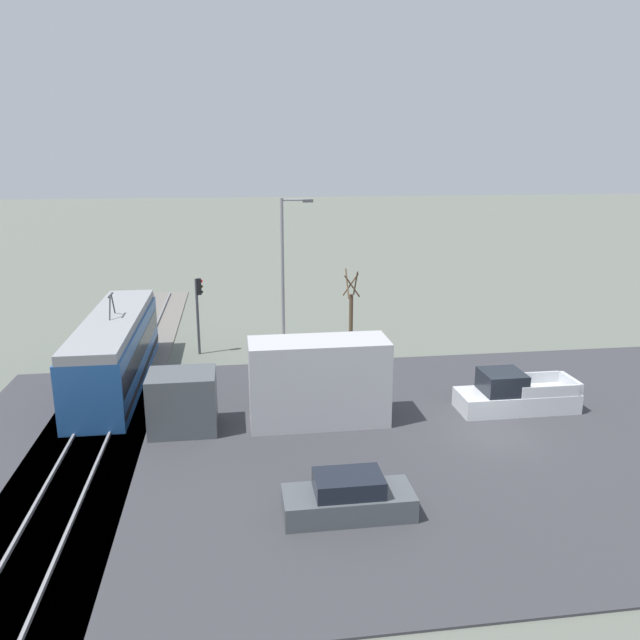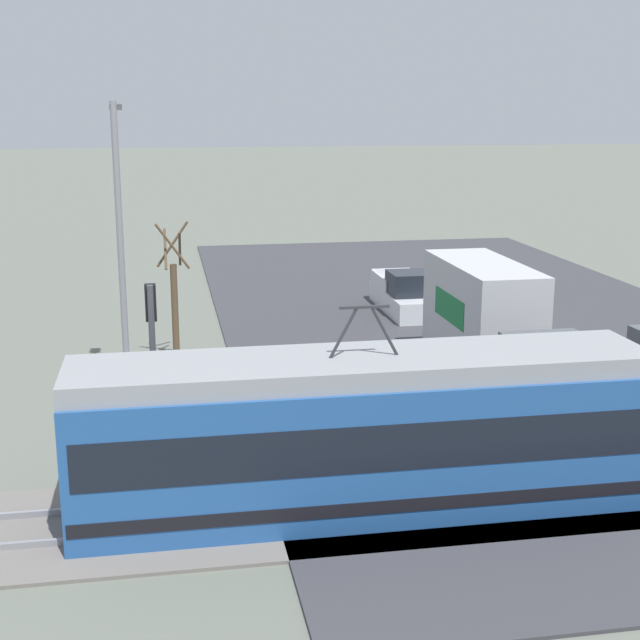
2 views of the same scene
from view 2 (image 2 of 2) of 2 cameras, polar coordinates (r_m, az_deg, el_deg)
ground_plane at (r=38.22m, az=9.63°, el=-0.08°), size 320.00×320.00×0.00m
road_surface at (r=38.21m, az=9.63°, el=-0.02°), size 21.03×44.56×0.08m
light_rail_tram at (r=19.98m, az=2.76°, el=-7.34°), size 12.82×2.77×4.65m
box_truck at (r=29.26m, az=11.24°, el=-0.74°), size 2.32×10.21×3.74m
pickup_truck at (r=39.14m, az=5.56°, el=1.56°), size 1.99×5.42×1.88m
traffic_light_pole at (r=22.98m, az=-10.67°, el=-1.60°), size 0.28×0.47×4.56m
street_tree at (r=31.83m, az=-9.30°, el=1.36°), size 1.17×0.97×4.97m
street_lamp_near_crossing at (r=27.68m, az=-12.67°, el=5.46°), size 0.36×1.95×9.04m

